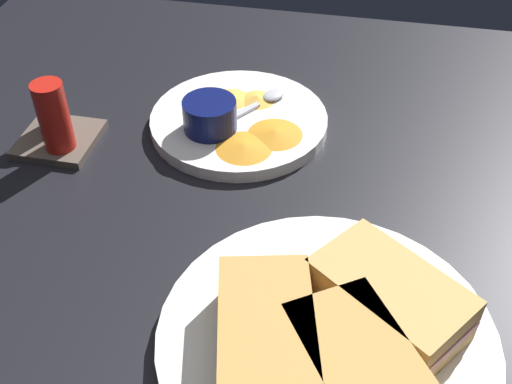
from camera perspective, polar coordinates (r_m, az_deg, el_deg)
name	(u,v)px	position (r cm, az deg, el deg)	size (l,w,h in cm)	color
ground_plane	(271,268)	(63.68, 1.41, -6.94)	(110.00, 110.00, 3.00)	black
plate_sandwich_main	(326,340)	(55.78, 6.39, -13.16)	(29.25, 29.25, 1.60)	white
sandwich_half_near	(266,335)	(51.77, 0.93, -12.86)	(14.52, 10.41, 4.80)	tan
sandwich_half_far	(360,372)	(50.49, 9.38, -15.79)	(15.04, 13.51, 4.80)	tan
sandwich_half_extra	(389,299)	(55.21, 11.96, -9.44)	(13.84, 14.97, 4.80)	tan
ramekin_dark_sauce	(404,310)	(55.58, 13.23, -10.35)	(7.51, 7.51, 3.21)	#0C144C
spoon_by_dark_ramekin	(339,337)	(54.61, 7.55, -12.93)	(6.22, 9.28, 0.80)	silver
plate_chips_companion	(239,121)	(79.12, -1.55, 6.42)	(22.09, 22.09, 1.60)	white
ramekin_light_gravy	(210,114)	(75.45, -4.22, 7.04)	(6.44, 6.44, 3.85)	#0C144C
spoon_by_gravy_ramekin	(266,99)	(81.17, 0.94, 8.42)	(8.94, 6.87, 0.80)	silver
plantain_chip_scatter	(253,124)	(76.71, -0.25, 6.19)	(17.50, 13.28, 0.60)	gold
condiment_caddy	(55,122)	(78.12, -17.80, 6.07)	(9.00, 9.00, 9.50)	brown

